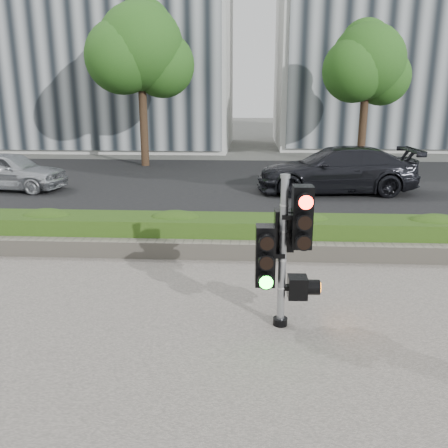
% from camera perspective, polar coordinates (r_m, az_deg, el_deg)
% --- Properties ---
extents(ground, '(120.00, 120.00, 0.00)m').
position_cam_1_polar(ground, '(7.81, 0.15, -9.00)').
color(ground, '#51514C').
rests_on(ground, ground).
extents(sidewalk, '(16.00, 11.00, 0.03)m').
position_cam_1_polar(sidewalk, '(5.62, -1.35, -19.43)').
color(sidewalk, '#9E9389').
rests_on(sidewalk, ground).
extents(road, '(60.00, 13.00, 0.02)m').
position_cam_1_polar(road, '(17.40, 1.98, 4.75)').
color(road, black).
rests_on(road, ground).
extents(curb, '(60.00, 0.25, 0.12)m').
position_cam_1_polar(curb, '(10.73, 1.08, -1.75)').
color(curb, gray).
rests_on(curb, ground).
extents(stone_wall, '(12.00, 0.32, 0.34)m').
position_cam_1_polar(stone_wall, '(9.50, 0.78, -3.16)').
color(stone_wall, gray).
rests_on(stone_wall, sidewalk).
extents(hedge, '(12.00, 1.00, 0.68)m').
position_cam_1_polar(hedge, '(10.07, 0.95, -1.07)').
color(hedge, '#578127').
rests_on(hedge, sidewalk).
extents(building_left, '(16.00, 9.00, 15.00)m').
position_cam_1_polar(building_left, '(31.82, -15.07, 22.64)').
color(building_left, '#B7B7B2').
rests_on(building_left, ground).
extents(building_right, '(18.00, 10.00, 12.00)m').
position_cam_1_polar(building_right, '(33.92, 22.84, 18.97)').
color(building_right, '#B7B7B2').
rests_on(building_right, ground).
extents(tree_left, '(4.61, 4.03, 7.34)m').
position_cam_1_polar(tree_left, '(22.28, -10.02, 19.87)').
color(tree_left, black).
rests_on(tree_left, ground).
extents(tree_right, '(4.10, 3.58, 6.53)m').
position_cam_1_polar(tree_right, '(23.25, 16.80, 17.89)').
color(tree_right, black).
rests_on(tree_right, ground).
extents(traffic_signal, '(0.75, 0.55, 2.18)m').
position_cam_1_polar(traffic_signal, '(6.56, 7.33, -2.42)').
color(traffic_signal, black).
rests_on(traffic_signal, sidewalk).
extents(car_silver, '(4.04, 2.02, 1.32)m').
position_cam_1_polar(car_silver, '(17.87, -24.47, 5.85)').
color(car_silver, silver).
rests_on(car_silver, road).
extents(car_dark, '(5.35, 2.41, 1.52)m').
position_cam_1_polar(car_dark, '(16.30, 13.33, 6.37)').
color(car_dark, black).
rests_on(car_dark, road).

